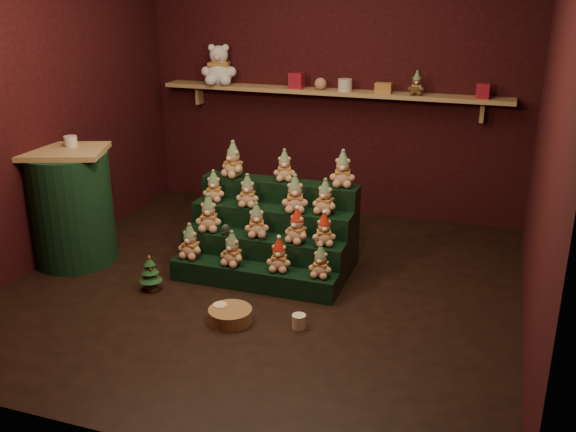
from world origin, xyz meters
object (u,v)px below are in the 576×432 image
at_px(white_bear, 219,59).
at_px(riser_tier_front, 253,277).
at_px(mug_right, 299,321).
at_px(mini_christmas_tree, 150,273).
at_px(wicker_basket, 230,315).
at_px(snow_globe_b, 262,234).
at_px(side_table, 71,207).
at_px(snow_globe_c, 317,242).
at_px(snow_globe_a, 226,229).
at_px(mug_left, 220,311).
at_px(brown_bear, 417,83).

bearing_deg(white_bear, riser_tier_front, -74.22).
bearing_deg(mug_right, mini_christmas_tree, 171.85).
xyz_separation_m(mini_christmas_tree, wicker_basket, (0.81, -0.27, -0.10)).
distance_m(mug_right, wicker_basket, 0.51).
xyz_separation_m(snow_globe_b, white_bear, (-1.14, 1.74, 1.18)).
distance_m(riser_tier_front, snow_globe_b, 0.36).
distance_m(wicker_basket, white_bear, 3.14).
height_order(mini_christmas_tree, wicker_basket, mini_christmas_tree).
xyz_separation_m(riser_tier_front, wicker_basket, (0.05, -0.58, -0.04)).
xyz_separation_m(snow_globe_b, side_table, (-1.72, -0.16, 0.10)).
bearing_deg(snow_globe_c, riser_tier_front, -161.91).
distance_m(mug_right, white_bear, 3.30).
xyz_separation_m(snow_globe_a, mini_christmas_tree, (-0.46, -0.47, -0.26)).
relative_size(mug_left, mug_right, 1.04).
distance_m(riser_tier_front, snow_globe_a, 0.47).
height_order(mini_christmas_tree, brown_bear, brown_bear).
relative_size(snow_globe_b, brown_bear, 0.41).
distance_m(riser_tier_front, mini_christmas_tree, 0.83).
xyz_separation_m(snow_globe_c, wicker_basket, (-0.44, -0.74, -0.35)).
xyz_separation_m(side_table, wicker_basket, (1.75, -0.58, -0.45)).
distance_m(snow_globe_c, mini_christmas_tree, 1.36).
bearing_deg(mini_christmas_tree, snow_globe_b, 31.13).
relative_size(riser_tier_front, mini_christmas_tree, 4.48).
bearing_deg(riser_tier_front, snow_globe_c, 18.09).
xyz_separation_m(riser_tier_front, mug_right, (0.56, -0.50, -0.04)).
bearing_deg(wicker_basket, brown_bear, 69.98).
bearing_deg(mug_right, snow_globe_a, 142.35).
relative_size(snow_globe_b, wicker_basket, 0.28).
xyz_separation_m(mug_right, white_bear, (-1.67, 2.40, 1.53)).
distance_m(side_table, mug_right, 2.35).
height_order(snow_globe_c, side_table, side_table).
bearing_deg(side_table, snow_globe_a, -13.65).
height_order(riser_tier_front, mug_right, riser_tier_front).
height_order(wicker_basket, white_bear, white_bear).
height_order(riser_tier_front, white_bear, white_bear).
bearing_deg(brown_bear, riser_tier_front, -123.30).
distance_m(snow_globe_b, white_bear, 2.39).
bearing_deg(riser_tier_front, white_bear, 120.49).
height_order(snow_globe_a, snow_globe_b, snow_globe_a).
height_order(riser_tier_front, wicker_basket, riser_tier_front).
bearing_deg(snow_globe_b, brown_bear, 61.76).
xyz_separation_m(mug_left, mug_right, (0.60, 0.04, -0.00)).
height_order(snow_globe_a, white_bear, white_bear).
xyz_separation_m(snow_globe_a, white_bear, (-0.82, 1.74, 1.17)).
bearing_deg(side_table, wicker_basket, -38.50).
height_order(riser_tier_front, mini_christmas_tree, mini_christmas_tree).
xyz_separation_m(snow_globe_a, side_table, (-1.40, -0.16, 0.10)).
bearing_deg(mug_left, snow_globe_a, 110.08).
distance_m(riser_tier_front, mug_right, 0.75).
bearing_deg(snow_globe_c, side_table, -175.74).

